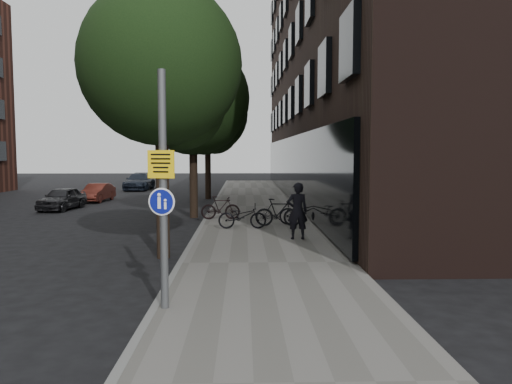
{
  "coord_description": "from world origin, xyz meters",
  "views": [
    {
      "loc": [
        -0.37,
        -9.22,
        2.94
      ],
      "look_at": [
        -0.08,
        2.44,
        2.0
      ],
      "focal_mm": 35.0,
      "sensor_mm": 36.0,
      "label": 1
    }
  ],
  "objects_px": {
    "pedestrian": "(297,211)",
    "parked_bike_facade_near": "(304,211)",
    "parked_car_near": "(62,198)",
    "signpost": "(163,190)"
  },
  "relations": [
    {
      "from": "signpost",
      "to": "parked_car_near",
      "type": "relative_size",
      "value": 1.25
    },
    {
      "from": "pedestrian",
      "to": "parked_bike_facade_near",
      "type": "xyz_separation_m",
      "value": [
        0.6,
        3.31,
        -0.42
      ]
    },
    {
      "from": "parked_car_near",
      "to": "parked_bike_facade_near",
      "type": "bearing_deg",
      "value": -21.13
    },
    {
      "from": "parked_bike_facade_near",
      "to": "pedestrian",
      "type": "bearing_deg",
      "value": 165.95
    },
    {
      "from": "parked_car_near",
      "to": "pedestrian",
      "type": "bearing_deg",
      "value": -33.83
    },
    {
      "from": "signpost",
      "to": "parked_bike_facade_near",
      "type": "bearing_deg",
      "value": 83.31
    },
    {
      "from": "pedestrian",
      "to": "parked_bike_facade_near",
      "type": "distance_m",
      "value": 3.39
    },
    {
      "from": "signpost",
      "to": "parked_bike_facade_near",
      "type": "distance_m",
      "value": 11.16
    },
    {
      "from": "parked_bike_facade_near",
      "to": "signpost",
      "type": "bearing_deg",
      "value": 156.31
    },
    {
      "from": "signpost",
      "to": "parked_car_near",
      "type": "distance_m",
      "value": 18.43
    }
  ]
}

